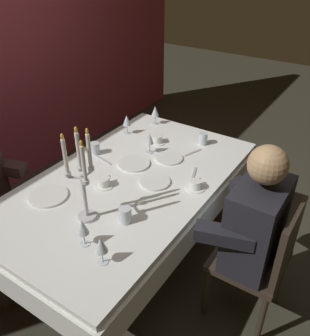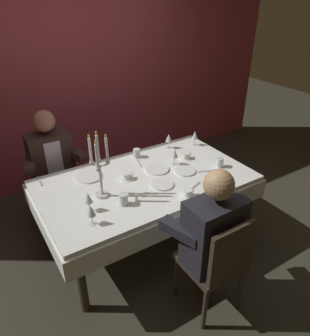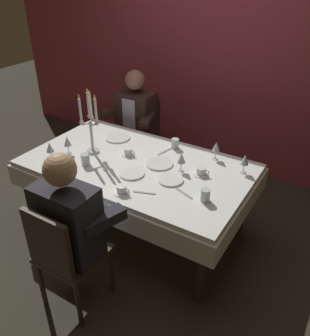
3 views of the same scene
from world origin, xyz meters
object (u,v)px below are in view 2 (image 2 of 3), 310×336
(candelabra, at_px, (100,169))
(water_tumbler_2, at_px, (123,199))
(wine_glass_2, at_px, (91,211))
(dinner_plate_2, at_px, (162,184))
(wine_glass_1, at_px, (195,135))
(coffee_cup_0, at_px, (186,156))
(wine_glass_0, at_px, (169,138))
(wine_glass_4, at_px, (88,198))
(wine_glass_3, at_px, (175,154))
(dining_table, at_px, (146,189))
(coffee_cup_1, at_px, (127,177))
(dinner_plate_3, at_px, (185,171))
(coffee_cup_2, at_px, (188,193))
(seated_diner_1, at_px, (214,232))
(water_tumbler_0, at_px, (220,162))
(dinner_plate_1, at_px, (157,169))
(dinner_plate_0, at_px, (88,177))
(seated_diner_0, at_px, (51,157))
(water_tumbler_1, at_px, (137,153))

(candelabra, xyz_separation_m, water_tumbler_2, (0.10, -0.21, -0.21))
(wine_glass_2, xyz_separation_m, water_tumbler_2, (0.31, 0.09, -0.07))
(dinner_plate_2, relative_size, wine_glass_2, 1.25)
(wine_glass_1, xyz_separation_m, coffee_cup_0, (-0.28, -0.21, -0.09))
(wine_glass_0, relative_size, wine_glass_4, 1.00)
(candelabra, bearing_deg, wine_glass_3, 8.48)
(dining_table, bearing_deg, coffee_cup_1, 150.87)
(dinner_plate_3, distance_m, coffee_cup_2, 0.40)
(seated_diner_1, bearing_deg, coffee_cup_1, 101.18)
(dining_table, bearing_deg, coffee_cup_0, 11.90)
(water_tumbler_0, distance_m, coffee_cup_2, 0.61)
(coffee_cup_2, bearing_deg, wine_glass_2, 173.76)
(dinner_plate_1, height_order, water_tumbler_2, water_tumbler_2)
(coffee_cup_1, xyz_separation_m, seated_diner_1, (0.19, -0.97, -0.03))
(dining_table, relative_size, water_tumbler_0, 20.51)
(wine_glass_2, bearing_deg, dinner_plate_0, 70.43)
(coffee_cup_2, distance_m, seated_diner_1, 0.47)
(dinner_plate_2, distance_m, wine_glass_4, 0.69)
(seated_diner_0, xyz_separation_m, seated_diner_1, (0.65, -1.77, 0.00))
(water_tumbler_1, bearing_deg, dinner_plate_0, -168.90)
(water_tumbler_1, xyz_separation_m, coffee_cup_2, (0.01, -0.84, -0.02))
(coffee_cup_0, xyz_separation_m, coffee_cup_1, (-0.69, -0.03, 0.00))
(coffee_cup_0, bearing_deg, seated_diner_0, 146.25)
(dinner_plate_2, distance_m, wine_glass_3, 0.42)
(wine_glass_1, height_order, seated_diner_0, seated_diner_0)
(wine_glass_1, relative_size, coffee_cup_0, 1.24)
(water_tumbler_0, bearing_deg, wine_glass_0, 106.74)
(dinner_plate_3, bearing_deg, wine_glass_1, 43.09)
(candelabra, bearing_deg, wine_glass_1, 16.00)
(dinner_plate_1, distance_m, wine_glass_3, 0.23)
(dining_table, relative_size, coffee_cup_2, 14.70)
(water_tumbler_2, bearing_deg, wine_glass_3, 24.25)
(dinner_plate_0, bearing_deg, wine_glass_1, 1.00)
(dinner_plate_3, height_order, seated_diner_1, seated_diner_1)
(wine_glass_4, relative_size, water_tumbler_2, 1.69)
(wine_glass_3, distance_m, wine_glass_4, 1.03)
(water_tumbler_1, distance_m, coffee_cup_0, 0.50)
(dinner_plate_0, bearing_deg, coffee_cup_1, -37.53)
(dinner_plate_0, xyz_separation_m, dinner_plate_1, (0.61, -0.22, 0.00))
(dining_table, height_order, wine_glass_0, wine_glass_0)
(dinner_plate_3, height_order, coffee_cup_2, coffee_cup_2)
(water_tumbler_1, xyz_separation_m, seated_diner_1, (-0.10, -1.30, -0.05))
(dinner_plate_0, height_order, wine_glass_4, wine_glass_4)
(wine_glass_3, bearing_deg, coffee_cup_2, -113.64)
(dinner_plate_1, distance_m, coffee_cup_1, 0.32)
(dinner_plate_1, relative_size, water_tumbler_2, 2.39)
(candelabra, bearing_deg, dinner_plate_0, 87.33)
(dinner_plate_1, relative_size, seated_diner_0, 0.19)
(wine_glass_4, relative_size, coffee_cup_2, 1.24)
(wine_glass_0, relative_size, water_tumbler_0, 1.73)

